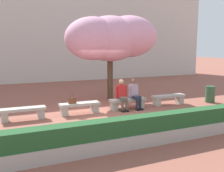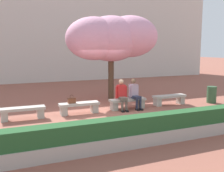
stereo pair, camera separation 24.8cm
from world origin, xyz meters
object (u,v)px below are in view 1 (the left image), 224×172
object	(u,v)px
handbag	(72,100)
trash_bin	(210,94)
stone_bench_near_east	(169,98)
person_seated_left	(122,93)
person_seated_right	(134,92)
cherry_tree_main	(111,38)
stone_bench_near_west	(80,107)
stone_bench_center	(128,102)
stone_bench_west_end	(23,112)

from	to	relation	value
handbag	trash_bin	size ratio (longest dim) A/B	0.43
stone_bench_near_east	person_seated_left	size ratio (longest dim) A/B	1.24
person_seated_right	trash_bin	distance (m)	3.97
cherry_tree_main	stone_bench_near_west	bearing A→B (deg)	-138.65
stone_bench_center	cherry_tree_main	bearing A→B (deg)	86.16
stone_bench_west_end	person_seated_right	bearing A→B (deg)	-0.67
stone_bench_west_end	person_seated_left	bearing A→B (deg)	-0.77
stone_bench_near_west	stone_bench_center	size ratio (longest dim) A/B	1.00
person_seated_left	stone_bench_west_end	bearing A→B (deg)	179.23
stone_bench_near_east	handbag	distance (m)	4.56
person_seated_right	stone_bench_near_west	bearing A→B (deg)	178.75
person_seated_left	handbag	world-z (taller)	person_seated_left
stone_bench_center	stone_bench_near_east	distance (m)	2.12
person_seated_left	person_seated_right	size ratio (longest dim) A/B	1.00
stone_bench_near_east	person_seated_left	bearing A→B (deg)	-178.74
stone_bench_west_end	trash_bin	size ratio (longest dim) A/B	2.04
handbag	trash_bin	bearing A→B (deg)	-3.33
cherry_tree_main	stone_bench_west_end	bearing A→B (deg)	-155.61
handbag	cherry_tree_main	world-z (taller)	cherry_tree_main
cherry_tree_main	person_seated_left	bearing A→B (deg)	-101.90
trash_bin	stone_bench_near_west	bearing A→B (deg)	176.40
trash_bin	person_seated_right	bearing A→B (deg)	174.96
handbag	stone_bench_near_west	bearing A→B (deg)	2.42
stone_bench_near_west	person_seated_left	distance (m)	1.87
stone_bench_near_east	handbag	world-z (taller)	handbag
person_seated_left	cherry_tree_main	xyz separation A→B (m)	(0.43, 2.04, 2.35)
person_seated_left	trash_bin	world-z (taller)	person_seated_left
stone_bench_near_west	trash_bin	distance (m)	6.37
stone_bench_near_east	person_seated_right	bearing A→B (deg)	-178.34
stone_bench_west_end	stone_bench_center	distance (m)	4.25
stone_bench_west_end	handbag	size ratio (longest dim) A/B	4.70
handbag	stone_bench_west_end	bearing A→B (deg)	179.60
handbag	trash_bin	world-z (taller)	handbag
stone_bench_west_end	person_seated_left	size ratio (longest dim) A/B	1.24
stone_bench_near_east	cherry_tree_main	xyz separation A→B (m)	(-1.99, 1.99, 2.75)
stone_bench_west_end	stone_bench_near_east	distance (m)	6.37
stone_bench_west_end	stone_bench_near_west	xyz separation A→B (m)	(2.12, 0.00, 0.00)
stone_bench_near_east	trash_bin	size ratio (longest dim) A/B	2.04
person_seated_left	stone_bench_near_east	bearing A→B (deg)	1.26
stone_bench_center	cherry_tree_main	world-z (taller)	cherry_tree_main
trash_bin	cherry_tree_main	bearing A→B (deg)	149.84
person_seated_right	handbag	size ratio (longest dim) A/B	3.81
cherry_tree_main	person_seated_right	bearing A→B (deg)	-85.38
stone_bench_center	person_seated_right	world-z (taller)	person_seated_right
stone_bench_west_end	trash_bin	bearing A→B (deg)	-2.70
stone_bench_near_east	handbag	bearing A→B (deg)	-179.84
person_seated_left	cherry_tree_main	size ratio (longest dim) A/B	0.29
person_seated_left	trash_bin	size ratio (longest dim) A/B	1.65
person_seated_right	trash_bin	world-z (taller)	person_seated_right
stone_bench_west_end	trash_bin	xyz separation A→B (m)	(8.48, -0.40, 0.09)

